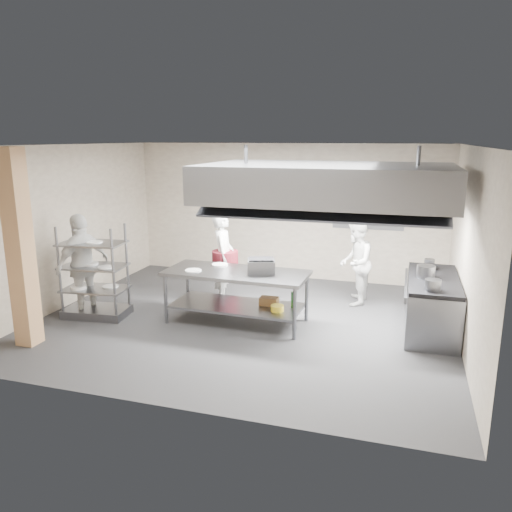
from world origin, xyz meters
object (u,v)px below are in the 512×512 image
(chef_head, at_px, (223,258))
(chef_plating, at_px, (83,265))
(griddle, at_px, (261,266))
(pass_rack, at_px, (94,271))
(island, at_px, (237,297))
(cooking_range, at_px, (432,306))
(stockpot, at_px, (426,272))
(chef_line, at_px, (355,262))

(chef_head, distance_m, chef_plating, 2.54)
(chef_plating, height_order, griddle, chef_plating)
(pass_rack, height_order, chef_head, chef_head)
(chef_head, height_order, griddle, chef_head)
(island, xyz_separation_m, chef_plating, (-2.73, -0.41, 0.46))
(chef_plating, bearing_deg, cooking_range, 115.64)
(stockpot, bearing_deg, chef_line, 140.16)
(cooking_range, relative_size, chef_line, 1.23)
(island, relative_size, cooking_range, 1.21)
(pass_rack, distance_m, griddle, 2.97)
(pass_rack, relative_size, chef_head, 0.93)
(cooking_range, height_order, chef_plating, chef_plating)
(island, height_order, griddle, griddle)
(chef_plating, bearing_deg, chef_head, 138.25)
(cooking_range, xyz_separation_m, chef_plating, (-5.93, -1.01, 0.50))
(pass_rack, height_order, chef_line, pass_rack)
(island, height_order, chef_plating, chef_plating)
(pass_rack, distance_m, chef_line, 4.79)
(cooking_range, bearing_deg, stockpot, -170.01)
(stockpot, bearing_deg, griddle, -168.76)
(pass_rack, xyz_separation_m, cooking_range, (5.70, 1.03, -0.41))
(chef_head, distance_m, chef_line, 2.51)
(cooking_range, relative_size, griddle, 4.41)
(cooking_range, relative_size, chef_head, 1.12)
(chef_line, height_order, stockpot, chef_line)
(cooking_range, relative_size, chef_plating, 1.09)
(pass_rack, bearing_deg, cooking_range, 3.69)
(pass_rack, bearing_deg, chef_line, 18.54)
(chef_line, relative_size, griddle, 3.60)
(island, height_order, chef_head, chef_head)
(pass_rack, relative_size, cooking_range, 0.83)
(pass_rack, height_order, cooking_range, pass_rack)
(chef_line, distance_m, griddle, 2.10)
(chef_head, bearing_deg, cooking_range, -110.19)
(griddle, bearing_deg, chef_plating, 170.48)
(griddle, relative_size, stockpot, 1.55)
(chef_head, xyz_separation_m, stockpot, (3.65, -0.37, 0.11))
(chef_line, bearing_deg, cooking_range, 53.78)
(island, xyz_separation_m, chef_line, (1.83, 1.60, 0.36))
(stockpot, bearing_deg, chef_plating, -170.34)
(pass_rack, bearing_deg, island, 3.27)
(chef_line, distance_m, stockpot, 1.61)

